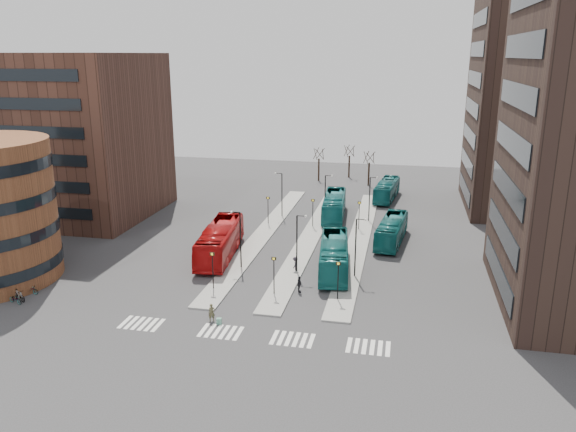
% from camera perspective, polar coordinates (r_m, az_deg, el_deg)
% --- Properties ---
extents(ground, '(160.00, 160.00, 0.00)m').
position_cam_1_polar(ground, '(43.54, -7.29, -14.11)').
color(ground, '#2D2D30').
rests_on(ground, ground).
extents(island_left, '(2.50, 45.00, 0.15)m').
position_cam_1_polar(island_left, '(70.95, -2.48, -1.75)').
color(island_left, gray).
rests_on(island_left, ground).
extents(island_mid, '(2.50, 45.00, 0.15)m').
position_cam_1_polar(island_mid, '(69.76, 2.30, -2.06)').
color(island_mid, gray).
rests_on(island_mid, ground).
extents(island_right, '(2.50, 45.00, 0.15)m').
position_cam_1_polar(island_right, '(69.08, 7.21, -2.37)').
color(island_right, gray).
rests_on(island_right, ground).
extents(suitcase, '(0.48, 0.41, 0.52)m').
position_cam_1_polar(suitcase, '(48.25, -7.01, -10.56)').
color(suitcase, '#1B4298').
rests_on(suitcase, ground).
extents(red_bus, '(4.56, 13.42, 3.66)m').
position_cam_1_polar(red_bus, '(63.03, -6.91, -2.50)').
color(red_bus, '#B00D0E').
rests_on(red_bus, ground).
extents(teal_bus_a, '(4.20, 12.34, 3.37)m').
position_cam_1_polar(teal_bus_a, '(58.74, 4.70, -3.99)').
color(teal_bus_a, '#13615F').
rests_on(teal_bus_a, ground).
extents(teal_bus_b, '(3.63, 12.01, 3.30)m').
position_cam_1_polar(teal_bus_b, '(77.93, 4.71, 1.06)').
color(teal_bus_b, '#156A6C').
rests_on(teal_bus_b, ground).
extents(teal_bus_c, '(3.79, 11.10, 3.03)m').
position_cam_1_polar(teal_bus_c, '(68.34, 10.48, -1.45)').
color(teal_bus_c, '#13605F').
rests_on(teal_bus_c, ground).
extents(teal_bus_d, '(3.81, 11.07, 3.02)m').
position_cam_1_polar(teal_bus_d, '(88.72, 10.00, 2.63)').
color(teal_bus_d, '#135F62').
rests_on(teal_bus_d, ground).
extents(traveller, '(0.68, 0.60, 1.57)m').
position_cam_1_polar(traveller, '(48.58, -7.76, -9.70)').
color(traveller, '#4D492E').
rests_on(traveller, ground).
extents(commuter_a, '(1.01, 0.84, 1.87)m').
position_cam_1_polar(commuter_a, '(61.12, -8.43, -4.05)').
color(commuter_a, black).
rests_on(commuter_a, ground).
extents(commuter_b, '(0.71, 1.03, 1.62)m').
position_cam_1_polar(commuter_b, '(53.64, 1.15, -6.95)').
color(commuter_b, black).
rests_on(commuter_b, ground).
extents(commuter_c, '(0.65, 1.06, 1.58)m').
position_cam_1_polar(commuter_c, '(58.60, 0.73, -4.92)').
color(commuter_c, black).
rests_on(commuter_c, ground).
extents(bicycle_near, '(1.68, 0.99, 0.84)m').
position_cam_1_polar(bicycle_near, '(57.16, -25.96, -7.60)').
color(bicycle_near, gray).
rests_on(bicycle_near, ground).
extents(bicycle_mid, '(1.91, 1.24, 1.12)m').
position_cam_1_polar(bicycle_mid, '(57.49, -25.66, -7.28)').
color(bicycle_mid, gray).
rests_on(bicycle_mid, ground).
extents(bicycle_far, '(1.65, 0.59, 0.86)m').
position_cam_1_polar(bicycle_far, '(58.70, -24.70, -6.82)').
color(bicycle_far, gray).
rests_on(bicycle_far, ground).
extents(crosswalk_stripes, '(22.35, 2.40, 0.01)m').
position_cam_1_polar(crosswalk_stripes, '(46.39, -3.56, -11.97)').
color(crosswalk_stripes, silver).
rests_on(crosswalk_stripes, ground).
extents(office_block, '(25.00, 20.12, 22.00)m').
position_cam_1_polar(office_block, '(84.45, -22.18, 7.57)').
color(office_block, '#482B21').
rests_on(office_block, ground).
extents(tower_far, '(20.12, 20.00, 30.00)m').
position_cam_1_polar(tower_far, '(87.74, 24.83, 10.20)').
color(tower_far, '#31221B').
rests_on(tower_far, ground).
extents(sign_poles, '(12.45, 22.12, 3.65)m').
position_cam_1_polar(sign_poles, '(62.56, 0.88, -1.97)').
color(sign_poles, black).
rests_on(sign_poles, ground).
extents(lamp_posts, '(14.04, 20.24, 6.12)m').
position_cam_1_polar(lamp_posts, '(66.75, 2.58, 0.24)').
color(lamp_posts, black).
rests_on(lamp_posts, ground).
extents(bare_trees, '(10.97, 8.14, 5.90)m').
position_cam_1_polar(bare_trees, '(100.41, 5.85, 5.07)').
color(bare_trees, black).
rests_on(bare_trees, ground).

